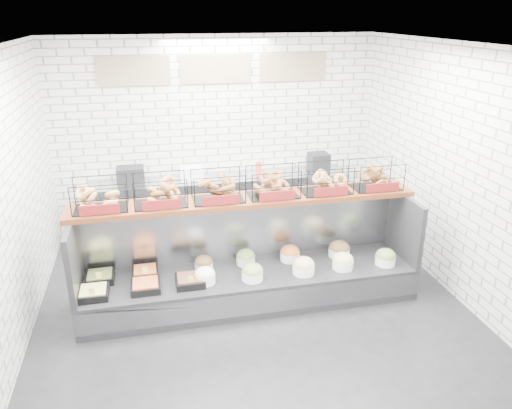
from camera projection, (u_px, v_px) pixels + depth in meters
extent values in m
plane|color=black|center=(255.00, 313.00, 5.87)|extent=(5.50, 5.50, 0.00)
cube|color=silver|center=(218.00, 134.00, 7.82)|extent=(5.00, 0.02, 3.00)
cube|color=silver|center=(3.00, 213.00, 4.81)|extent=(0.02, 5.50, 3.00)
cube|color=silver|center=(464.00, 177.00, 5.83)|extent=(0.02, 5.50, 3.00)
cube|color=white|center=(255.00, 46.00, 4.77)|extent=(5.00, 5.50, 0.02)
cube|color=tan|center=(133.00, 71.00, 7.18)|extent=(1.05, 0.03, 0.42)
cube|color=tan|center=(216.00, 69.00, 7.43)|extent=(1.05, 0.03, 0.42)
cube|color=tan|center=(293.00, 67.00, 7.67)|extent=(1.05, 0.03, 0.42)
cube|color=black|center=(250.00, 285.00, 6.07)|extent=(4.00, 0.90, 0.40)
cube|color=#93969B|center=(258.00, 303.00, 5.67)|extent=(4.00, 0.03, 0.28)
cube|color=#93969B|center=(243.00, 227.00, 6.22)|extent=(4.00, 0.08, 0.80)
cube|color=black|center=(74.00, 258.00, 5.45)|extent=(0.06, 0.90, 0.80)
cube|color=black|center=(403.00, 226.00, 6.25)|extent=(0.06, 0.90, 0.80)
cube|color=black|center=(94.00, 293.00, 5.45)|extent=(0.32, 0.32, 0.08)
cube|color=#DDDA71|center=(93.00, 290.00, 5.43)|extent=(0.27, 0.27, 0.04)
cube|color=#FFE358|center=(92.00, 291.00, 5.31)|extent=(0.06, 0.01, 0.08)
cube|color=black|center=(100.00, 277.00, 5.77)|extent=(0.32, 0.32, 0.08)
cube|color=olive|center=(100.00, 275.00, 5.75)|extent=(0.27, 0.27, 0.04)
cube|color=#FFE358|center=(99.00, 275.00, 5.63)|extent=(0.06, 0.01, 0.08)
cube|color=black|center=(146.00, 286.00, 5.58)|extent=(0.32, 0.32, 0.08)
cube|color=#DE592F|center=(145.00, 284.00, 5.57)|extent=(0.27, 0.27, 0.04)
cube|color=#FFE358|center=(145.00, 284.00, 5.45)|extent=(0.06, 0.01, 0.08)
cube|color=black|center=(145.00, 273.00, 5.87)|extent=(0.30, 0.30, 0.08)
cube|color=orange|center=(145.00, 270.00, 5.86)|extent=(0.25, 0.25, 0.04)
cube|color=#FFE358|center=(145.00, 270.00, 5.74)|extent=(0.06, 0.01, 0.08)
cube|color=black|center=(190.00, 281.00, 5.69)|extent=(0.33, 0.33, 0.08)
cube|color=brown|center=(190.00, 278.00, 5.68)|extent=(0.28, 0.28, 0.04)
cube|color=#FFE358|center=(191.00, 279.00, 5.56)|extent=(0.06, 0.01, 0.08)
cylinder|color=white|center=(205.00, 278.00, 5.72)|extent=(0.24, 0.24, 0.11)
ellipsoid|color=white|center=(205.00, 274.00, 5.69)|extent=(0.23, 0.23, 0.16)
cylinder|color=white|center=(204.00, 266.00, 5.99)|extent=(0.23, 0.23, 0.11)
ellipsoid|color=brown|center=(204.00, 262.00, 5.97)|extent=(0.22, 0.22, 0.15)
cylinder|color=white|center=(252.00, 275.00, 5.79)|extent=(0.25, 0.25, 0.11)
ellipsoid|color=olive|center=(252.00, 271.00, 5.77)|extent=(0.25, 0.25, 0.17)
cylinder|color=white|center=(246.00, 260.00, 6.14)|extent=(0.23, 0.23, 0.11)
ellipsoid|color=#6D9049|center=(246.00, 256.00, 6.12)|extent=(0.23, 0.23, 0.16)
cylinder|color=white|center=(303.00, 269.00, 5.92)|extent=(0.27, 0.27, 0.11)
ellipsoid|color=tan|center=(304.00, 264.00, 5.90)|extent=(0.26, 0.26, 0.18)
cylinder|color=white|center=(290.00, 256.00, 6.23)|extent=(0.25, 0.25, 0.11)
ellipsoid|color=#D2632C|center=(290.00, 252.00, 6.21)|extent=(0.24, 0.24, 0.17)
cylinder|color=white|center=(343.00, 264.00, 6.04)|extent=(0.26, 0.26, 0.11)
ellipsoid|color=#D5BB83|center=(343.00, 260.00, 6.02)|extent=(0.25, 0.25, 0.18)
cylinder|color=white|center=(339.00, 252.00, 6.34)|extent=(0.27, 0.27, 0.11)
ellipsoid|color=brown|center=(339.00, 248.00, 6.32)|extent=(0.26, 0.26, 0.18)
cylinder|color=white|center=(385.00, 260.00, 6.14)|extent=(0.25, 0.25, 0.11)
ellipsoid|color=#638644|center=(386.00, 256.00, 6.11)|extent=(0.25, 0.25, 0.17)
cube|color=#471E0F|center=(246.00, 200.00, 5.89)|extent=(4.10, 0.50, 0.06)
cube|color=black|center=(100.00, 195.00, 5.49)|extent=(0.60, 0.38, 0.34)
cube|color=maroon|center=(99.00, 210.00, 5.34)|extent=(0.42, 0.02, 0.11)
cube|color=black|center=(160.00, 190.00, 5.62)|extent=(0.60, 0.38, 0.34)
cube|color=maroon|center=(162.00, 205.00, 5.47)|extent=(0.42, 0.02, 0.11)
cube|color=black|center=(218.00, 186.00, 5.75)|extent=(0.60, 0.38, 0.34)
cube|color=maroon|center=(221.00, 200.00, 5.61)|extent=(0.42, 0.02, 0.11)
cube|color=black|center=(273.00, 182.00, 5.89)|extent=(0.60, 0.38, 0.34)
cube|color=maroon|center=(277.00, 196.00, 5.74)|extent=(0.42, 0.02, 0.11)
cube|color=black|center=(326.00, 178.00, 6.02)|extent=(0.60, 0.38, 0.34)
cube|color=maroon|center=(331.00, 192.00, 5.87)|extent=(0.42, 0.02, 0.11)
cube|color=black|center=(376.00, 175.00, 6.15)|extent=(0.60, 0.38, 0.34)
cube|color=maroon|center=(383.00, 188.00, 6.00)|extent=(0.42, 0.02, 0.11)
cube|color=#93969B|center=(222.00, 204.00, 7.91)|extent=(4.00, 0.60, 0.90)
cube|color=black|center=(131.00, 175.00, 7.46)|extent=(0.40, 0.30, 0.24)
cube|color=silver|center=(191.00, 173.00, 7.66)|extent=(0.35, 0.28, 0.18)
cylinder|color=red|center=(259.00, 169.00, 7.78)|extent=(0.09, 0.09, 0.22)
cube|color=black|center=(319.00, 162.00, 7.96)|extent=(0.30, 0.30, 0.30)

